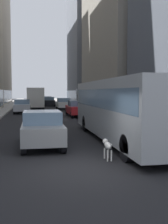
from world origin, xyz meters
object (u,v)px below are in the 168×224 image
Objects in this scene: car_blue_hatchback at (47,100)px; car_red_coupe at (77,108)px; car_black_suv at (49,101)px; transit_bus at (121,106)px; car_grey_wagon at (42,128)px; car_silver_sedan at (22,106)px; dalmatian_dog at (107,146)px; car_white_van at (64,103)px; box_truck at (35,98)px.

car_red_coupe is at bearing -86.72° from car_blue_hatchback.
transit_bus is at bearing -87.41° from car_black_suv.
car_blue_hatchback is 1.04× the size of car_grey_wagon.
dalmatian_dog is (3.87, -23.43, -0.31)m from car_silver_sedan.
car_white_van is 4.20× the size of dalmatian_dog.
car_white_van is at bearing 86.68° from dalmatian_dog.
car_blue_hatchback is 42.66m from car_grey_wagon.
car_black_suv is 8.90m from box_truck.
car_blue_hatchback is at bearing 90.00° from car_black_suv.
car_grey_wagon is at bearing -90.00° from box_truck.
car_red_coupe is at bearing 90.00° from transit_bus.
transit_bus is 2.47× the size of car_red_coupe.
transit_bus is 2.57× the size of car_grey_wagon.
transit_bus is at bearing -90.00° from car_red_coupe.
transit_bus is 14.08m from car_red_coupe.
car_blue_hatchback and car_white_van have the same top height.
car_silver_sedan is (-5.60, 5.70, 0.00)m from car_red_coupe.
car_red_coupe and car_black_suv have the same top height.
box_truck is (-4.00, 26.89, -0.11)m from transit_bus.
transit_bus is at bearing 64.82° from dalmatian_dog.
box_truck reaches higher than car_blue_hatchback.
car_red_coupe is at bearing -85.72° from car_black_suv.
car_white_van is (-0.00, 12.04, -0.00)m from car_red_coupe.
dalmatian_dog is (-0.13, -45.66, -0.31)m from car_blue_hatchback.
car_blue_hatchback and car_silver_sedan have the same top height.
box_truck reaches higher than dalmatian_dog.
car_white_van is (0.00, 26.09, -0.96)m from transit_bus.
transit_bus reaches higher than car_silver_sedan.
car_silver_sedan is 23.75m from dalmatian_dog.
box_truck is at bearing -105.72° from car_black_suv.
car_white_van is (4.00, 26.70, -0.00)m from car_grey_wagon.
car_silver_sedan and car_white_van have the same top height.
car_blue_hatchback is at bearing 86.77° from car_grey_wagon.
car_silver_sedan is at bearing -102.63° from box_truck.
car_red_coupe is 4.85× the size of dalmatian_dog.
car_red_coupe is at bearing 84.43° from dalmatian_dog.
car_grey_wagon and car_white_van have the same top height.
car_white_van is at bearing 48.54° from car_silver_sedan.
box_truck is (1.60, 7.14, 0.84)m from car_silver_sedan.
car_grey_wagon is 1.11× the size of car_white_van.
box_truck reaches higher than car_black_suv.
car_blue_hatchback is (-1.60, 41.98, -0.95)m from transit_bus.
car_silver_sedan is 0.61× the size of box_truck.
car_silver_sedan is (-4.00, -15.67, -0.00)m from car_black_suv.
car_red_coupe and car_white_van have the same top height.
transit_bus reaches higher than car_red_coupe.
car_black_suv is 1.17× the size of car_white_van.
box_truck is (0.00, 27.50, 0.84)m from car_grey_wagon.
car_black_suv is 0.63× the size of box_truck.
box_truck is at bearing -99.04° from car_blue_hatchback.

